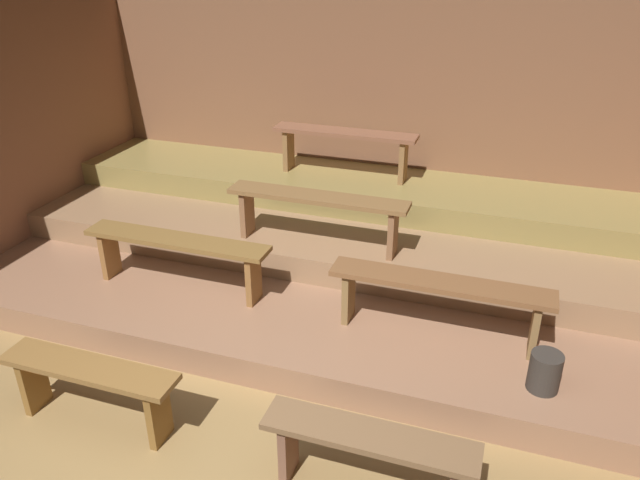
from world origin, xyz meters
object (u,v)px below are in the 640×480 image
object	(u,v)px
bench_lower_left	(177,249)
pail_lower	(545,372)
bench_lower_right	(439,293)
bench_middle_center	(317,206)
bench_floor_left	(91,380)
bench_upper_center	(345,141)
bench_floor_right	(369,449)

from	to	relation	value
bench_lower_left	pail_lower	xyz separation A→B (m)	(2.88, -0.38, -0.23)
bench_lower_right	bench_middle_center	distance (m)	1.37
bench_floor_left	bench_upper_center	world-z (taller)	bench_upper_center
bench_floor_left	bench_middle_center	distance (m)	2.27
bench_lower_right	pail_lower	size ratio (longest dim) A/B	5.98
bench_floor_left	pail_lower	xyz separation A→B (m)	(2.73, 0.99, 0.02)
bench_lower_right	bench_floor_left	bearing A→B (deg)	-145.33
bench_floor_right	bench_lower_left	xyz separation A→B (m)	(-1.98, 1.37, 0.25)
bench_upper_center	bench_lower_right	bearing A→B (deg)	-55.29
bench_floor_left	bench_lower_right	world-z (taller)	bench_lower_right
bench_lower_left	bench_middle_center	xyz separation A→B (m)	(0.97, 0.69, 0.23)
bench_floor_right	bench_middle_center	size ratio (longest dim) A/B	0.77
bench_floor_right	pail_lower	distance (m)	1.34
bench_upper_center	pail_lower	xyz separation A→B (m)	(2.01, -2.20, -0.69)
bench_floor_left	bench_floor_right	world-z (taller)	same
bench_floor_left	bench_upper_center	size ratio (longest dim) A/B	0.83
bench_floor_left	pail_lower	world-z (taller)	pail_lower
bench_upper_center	bench_lower_left	bearing A→B (deg)	-115.64
bench_floor_left	bench_lower_left	size ratio (longest dim) A/B	0.76
bench_floor_right	bench_middle_center	distance (m)	2.34
bench_upper_center	pail_lower	size ratio (longest dim) A/B	5.42
bench_lower_left	bench_upper_center	bearing A→B (deg)	64.36
bench_lower_left	pail_lower	world-z (taller)	bench_lower_left
bench_floor_left	bench_middle_center	bearing A→B (deg)	68.26
bench_floor_right	bench_lower_left	bearing A→B (deg)	145.33
bench_middle_center	bench_lower_left	bearing A→B (deg)	-144.73
bench_middle_center	pail_lower	xyz separation A→B (m)	(1.91, -1.07, -0.46)
bench_lower_left	bench_floor_left	bearing A→B (deg)	-83.61
pail_lower	bench_upper_center	bearing A→B (deg)	132.47
bench_middle_center	pail_lower	size ratio (longest dim) A/B	5.89
bench_floor_right	bench_lower_right	size ratio (longest dim) A/B	0.76
bench_lower_left	bench_upper_center	world-z (taller)	bench_upper_center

